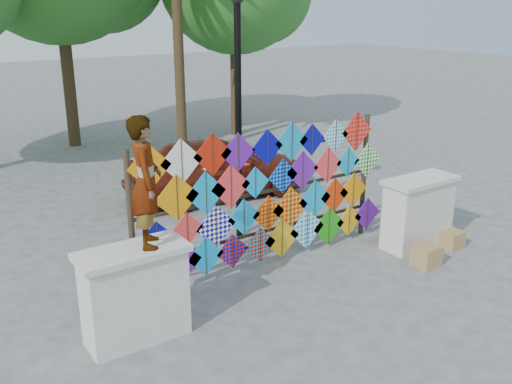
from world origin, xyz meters
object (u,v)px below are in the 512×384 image
vendor_woman (146,182)px  kite_rack (271,195)px  sedan (216,167)px  lamppost (238,94)px

vendor_woman → kite_rack: bearing=-47.7°
kite_rack → vendor_woman: 2.87m
kite_rack → sedan: bearing=73.8°
vendor_woman → sedan: (3.58, 4.44, -1.42)m
vendor_woman → lamppost: 3.57m
kite_rack → vendor_woman: (-2.56, -0.92, 0.91)m
vendor_woman → lamppost: bearing=-29.0°
sedan → lamppost: 3.11m
sedan → lamppost: (-0.82, -2.24, 2.00)m
lamppost → sedan: bearing=69.8°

